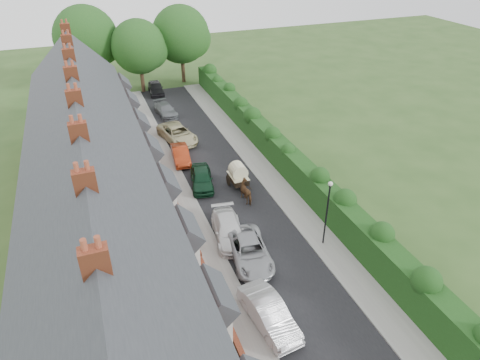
{
  "coord_description": "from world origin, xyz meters",
  "views": [
    {
      "loc": [
        -10.32,
        -15.84,
        19.54
      ],
      "look_at": [
        -0.28,
        10.81,
        2.2
      ],
      "focal_mm": 32.0,
      "sensor_mm": 36.0,
      "label": 1
    }
  ],
  "objects_px": {
    "car_green": "(202,178)",
    "car_black": "(156,88)",
    "car_white": "(228,230)",
    "car_silver_a": "(269,313)",
    "car_red": "(181,154)",
    "horse_cart": "(238,174)",
    "horse": "(247,192)",
    "car_silver_b": "(250,251)",
    "lamppost": "(328,206)",
    "car_beige": "(177,134)",
    "car_grey": "(166,110)"
  },
  "relations": [
    {
      "from": "car_grey",
      "to": "car_black",
      "type": "bearing_deg",
      "value": 81.28
    },
    {
      "from": "car_grey",
      "to": "car_green",
      "type": "bearing_deg",
      "value": -97.62
    },
    {
      "from": "lamppost",
      "to": "horse",
      "type": "distance_m",
      "value": 8.0
    },
    {
      "from": "car_red",
      "to": "car_grey",
      "type": "distance_m",
      "value": 11.55
    },
    {
      "from": "horse_cart",
      "to": "lamppost",
      "type": "bearing_deg",
      "value": -72.06
    },
    {
      "from": "car_red",
      "to": "horse",
      "type": "distance_m",
      "value": 9.1
    },
    {
      "from": "car_silver_b",
      "to": "car_beige",
      "type": "bearing_deg",
      "value": 98.04
    },
    {
      "from": "car_red",
      "to": "horse_cart",
      "type": "xyz_separation_m",
      "value": [
        3.43,
        -6.27,
        0.63
      ]
    },
    {
      "from": "car_red",
      "to": "horse_cart",
      "type": "height_order",
      "value": "horse_cart"
    },
    {
      "from": "car_grey",
      "to": "car_beige",
      "type": "bearing_deg",
      "value": -98.48
    },
    {
      "from": "lamppost",
      "to": "horse",
      "type": "height_order",
      "value": "lamppost"
    },
    {
      "from": "lamppost",
      "to": "car_white",
      "type": "distance_m",
      "value": 7.19
    },
    {
      "from": "lamppost",
      "to": "car_green",
      "type": "xyz_separation_m",
      "value": [
        -5.81,
        10.43,
        -2.53
      ]
    },
    {
      "from": "car_grey",
      "to": "car_white",
      "type": "bearing_deg",
      "value": -97.61
    },
    {
      "from": "horse_cart",
      "to": "car_beige",
      "type": "bearing_deg",
      "value": 104.2
    },
    {
      "from": "car_silver_a",
      "to": "car_black",
      "type": "height_order",
      "value": "car_silver_a"
    },
    {
      "from": "lamppost",
      "to": "car_black",
      "type": "xyz_separation_m",
      "value": [
        -5.0,
        34.6,
        -2.52
      ]
    },
    {
      "from": "car_silver_a",
      "to": "car_white",
      "type": "xyz_separation_m",
      "value": [
        0.4,
        8.0,
        -0.07
      ]
    },
    {
      "from": "lamppost",
      "to": "car_red",
      "type": "xyz_separation_m",
      "value": [
        -6.4,
        15.43,
        -2.61
      ]
    },
    {
      "from": "car_beige",
      "to": "horse_cart",
      "type": "xyz_separation_m",
      "value": [
        2.69,
        -10.64,
        0.53
      ]
    },
    {
      "from": "horse",
      "to": "car_red",
      "type": "bearing_deg",
      "value": -74.46
    },
    {
      "from": "car_black",
      "to": "car_white",
      "type": "bearing_deg",
      "value": -87.61
    },
    {
      "from": "car_silver_a",
      "to": "car_black",
      "type": "bearing_deg",
      "value": 80.98
    },
    {
      "from": "car_silver_a",
      "to": "car_black",
      "type": "relative_size",
      "value": 1.05
    },
    {
      "from": "car_beige",
      "to": "horse_cart",
      "type": "distance_m",
      "value": 10.99
    },
    {
      "from": "car_red",
      "to": "car_silver_b",
      "type": "bearing_deg",
      "value": -80.57
    },
    {
      "from": "car_silver_a",
      "to": "car_green",
      "type": "relative_size",
      "value": 1.06
    },
    {
      "from": "lamppost",
      "to": "car_white",
      "type": "bearing_deg",
      "value": 153.44
    },
    {
      "from": "car_black",
      "to": "horse",
      "type": "bearing_deg",
      "value": -81.58
    },
    {
      "from": "lamppost",
      "to": "car_green",
      "type": "height_order",
      "value": "lamppost"
    },
    {
      "from": "car_green",
      "to": "car_black",
      "type": "bearing_deg",
      "value": 99.84
    },
    {
      "from": "car_silver_b",
      "to": "car_green",
      "type": "xyz_separation_m",
      "value": [
        -0.37,
        10.09,
        0.03
      ]
    },
    {
      "from": "lamppost",
      "to": "car_silver_a",
      "type": "distance_m",
      "value": 8.5
    },
    {
      "from": "car_green",
      "to": "car_silver_a",
      "type": "bearing_deg",
      "value": -80.45
    },
    {
      "from": "car_green",
      "to": "car_black",
      "type": "xyz_separation_m",
      "value": [
        0.81,
        24.17,
        0.01
      ]
    },
    {
      "from": "car_red",
      "to": "car_black",
      "type": "xyz_separation_m",
      "value": [
        1.4,
        19.17,
        0.09
      ]
    },
    {
      "from": "car_silver_b",
      "to": "car_green",
      "type": "bearing_deg",
      "value": 99.48
    },
    {
      "from": "horse",
      "to": "car_green",
      "type": "bearing_deg",
      "value": -56.93
    },
    {
      "from": "car_silver_b",
      "to": "horse_cart",
      "type": "distance_m",
      "value": 9.18
    },
    {
      "from": "car_silver_a",
      "to": "car_beige",
      "type": "height_order",
      "value": "car_silver_a"
    },
    {
      "from": "car_white",
      "to": "horse_cart",
      "type": "height_order",
      "value": "horse_cart"
    },
    {
      "from": "car_green",
      "to": "car_grey",
      "type": "distance_m",
      "value": 16.51
    },
    {
      "from": "car_silver_b",
      "to": "car_green",
      "type": "height_order",
      "value": "car_green"
    },
    {
      "from": "car_black",
      "to": "car_silver_b",
      "type": "bearing_deg",
      "value": -86.52
    },
    {
      "from": "car_beige",
      "to": "horse",
      "type": "xyz_separation_m",
      "value": [
        2.69,
        -12.79,
        0.06
      ]
    },
    {
      "from": "car_white",
      "to": "car_red",
      "type": "height_order",
      "value": "car_white"
    },
    {
      "from": "horse",
      "to": "car_beige",
      "type": "bearing_deg",
      "value": -84.76
    },
    {
      "from": "car_white",
      "to": "car_silver_a",
      "type": "bearing_deg",
      "value": -84.45
    },
    {
      "from": "car_black",
      "to": "horse",
      "type": "height_order",
      "value": "horse"
    },
    {
      "from": "car_white",
      "to": "car_beige",
      "type": "relative_size",
      "value": 0.88
    }
  ]
}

